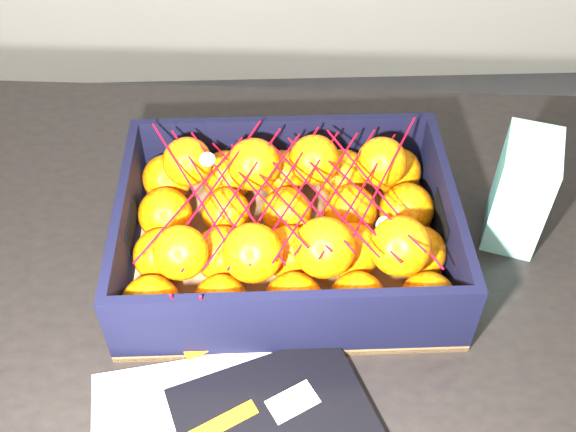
{
  "coord_description": "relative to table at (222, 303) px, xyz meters",
  "views": [
    {
      "loc": [
        0.08,
        -0.35,
        1.46
      ],
      "look_at": [
        0.1,
        0.22,
        0.86
      ],
      "focal_mm": 42.24,
      "sensor_mm": 36.0,
      "label": 1
    }
  ],
  "objects": [
    {
      "name": "clementine_heap",
      "position": [
        0.1,
        0.0,
        0.16
      ],
      "size": [
        0.41,
        0.3,
        0.13
      ],
      "color": "orange",
      "rests_on": "produce_crate"
    },
    {
      "name": "retail_carton",
      "position": [
        0.41,
        0.04,
        0.18
      ],
      "size": [
        0.1,
        0.12,
        0.15
      ],
      "primitive_type": "cube",
      "rotation": [
        0.0,
        0.0,
        -0.35
      ],
      "color": "silver",
      "rests_on": "table"
    },
    {
      "name": "table",
      "position": [
        0.0,
        0.0,
        0.0
      ],
      "size": [
        1.26,
        0.89,
        0.75
      ],
      "color": "black",
      "rests_on": "ground"
    },
    {
      "name": "produce_crate",
      "position": [
        0.1,
        0.0,
        0.13
      ],
      "size": [
        0.43,
        0.32,
        0.12
      ],
      "color": "brown",
      "rests_on": "table"
    },
    {
      "name": "mesh_net",
      "position": [
        0.09,
        -0.0,
        0.22
      ],
      "size": [
        0.35,
        0.28,
        0.1
      ],
      "color": "#B30618",
      "rests_on": "clementine_heap"
    },
    {
      "name": "room_shell",
      "position": [
        -0.0,
        -0.24,
        0.6
      ],
      "size": [
        3.54,
        3.54,
        2.5
      ],
      "color": "silver",
      "rests_on": "ground"
    }
  ]
}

